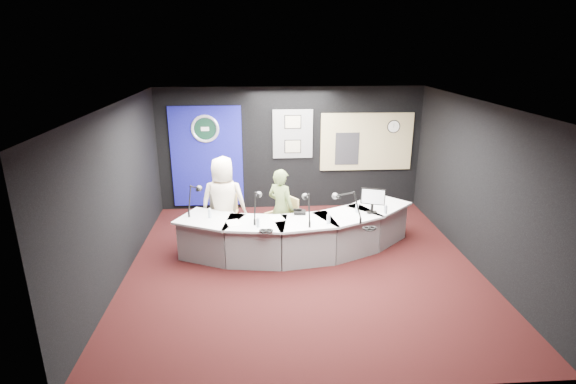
{
  "coord_description": "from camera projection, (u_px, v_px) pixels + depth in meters",
  "views": [
    {
      "loc": [
        -0.71,
        -7.02,
        3.72
      ],
      "look_at": [
        -0.2,
        0.8,
        1.1
      ],
      "focal_mm": 28.0,
      "sensor_mm": 36.0,
      "label": 1
    }
  ],
  "objects": [
    {
      "name": "armchair_right",
      "position": [
        281.0,
        222.0,
        8.48
      ],
      "size": [
        0.77,
        0.77,
        0.99
      ],
      "primitive_type": null,
      "rotation": [
        0.0,
        0.0,
        -0.97
      ],
      "color": "tan",
      "rests_on": "ground"
    },
    {
      "name": "framed_photo_upper",
      "position": [
        293.0,
        122.0,
        10.0
      ],
      "size": [
        0.34,
        0.02,
        0.27
      ],
      "primitive_type": "cube",
      "color": "gray",
      "rests_on": "pinboard"
    },
    {
      "name": "water_bottles",
      "position": [
        300.0,
        215.0,
        7.88
      ],
      "size": [
        3.23,
        0.63,
        0.18
      ],
      "primitive_type": null,
      "color": "silver",
      "rests_on": "broadcast_desk"
    },
    {
      "name": "broadcast_desk",
      "position": [
        297.0,
        233.0,
        8.26
      ],
      "size": [
        4.5,
        1.9,
        0.75
      ],
      "primitive_type": null,
      "color": "silver",
      "rests_on": "ground"
    },
    {
      "name": "armchair_left",
      "position": [
        224.0,
        220.0,
        8.53
      ],
      "size": [
        0.6,
        0.6,
        1.03
      ],
      "primitive_type": null,
      "rotation": [
        0.0,
        0.0,
        -0.04
      ],
      "color": "tan",
      "rests_on": "ground"
    },
    {
      "name": "draped_jacket",
      "position": [
        223.0,
        210.0,
        8.73
      ],
      "size": [
        0.5,
        0.12,
        0.7
      ],
      "primitive_type": "cube",
      "rotation": [
        0.0,
        0.0,
        -0.04
      ],
      "color": "slate",
      "rests_on": "armchair_left"
    },
    {
      "name": "backdrop_panel",
      "position": [
        207.0,
        157.0,
        10.16
      ],
      "size": [
        1.6,
        0.05,
        2.3
      ],
      "primitive_type": "cube",
      "color": "navy",
      "rests_on": "wall_back"
    },
    {
      "name": "ceiling",
      "position": [
        304.0,
        104.0,
        6.98
      ],
      "size": [
        6.0,
        6.0,
        0.02
      ],
      "primitive_type": "cube",
      "color": "silver",
      "rests_on": "ground"
    },
    {
      "name": "wall_front",
      "position": [
        332.0,
        281.0,
        4.58
      ],
      "size": [
        6.0,
        0.02,
        2.8
      ],
      "primitive_type": "cube",
      "color": "black",
      "rests_on": "ground"
    },
    {
      "name": "notepad",
      "position": [
        277.0,
        218.0,
        7.98
      ],
      "size": [
        0.31,
        0.38,
        0.0
      ],
      "primitive_type": "cube",
      "rotation": [
        0.0,
        0.0,
        0.27
      ],
      "color": "white",
      "rests_on": "broadcast_desk"
    },
    {
      "name": "computer_monitor",
      "position": [
        373.0,
        196.0,
        8.12
      ],
      "size": [
        0.41,
        0.17,
        0.29
      ],
      "primitive_type": "cube",
      "rotation": [
        0.0,
        0.0,
        -0.34
      ],
      "color": "black",
      "rests_on": "broadcast_desk"
    },
    {
      "name": "person_woman",
      "position": [
        281.0,
        208.0,
        8.4
      ],
      "size": [
        0.66,
        0.63,
        1.53
      ],
      "primitive_type": "imported",
      "rotation": [
        0.0,
        0.0,
        2.46
      ],
      "color": "#596B38",
      "rests_on": "ground"
    },
    {
      "name": "ground",
      "position": [
        302.0,
        266.0,
        7.86
      ],
      "size": [
        6.0,
        6.0,
        0.0
      ],
      "primitive_type": "plane",
      "color": "black",
      "rests_on": "ground"
    },
    {
      "name": "equipment_rack",
      "position": [
        347.0,
        149.0,
        10.28
      ],
      "size": [
        0.55,
        0.02,
        0.75
      ],
      "primitive_type": "cube",
      "color": "black",
      "rests_on": "booth_window_frame"
    },
    {
      "name": "booth_glow",
      "position": [
        367.0,
        142.0,
        10.28
      ],
      "size": [
        2.0,
        0.02,
        1.2
      ],
      "primitive_type": "cube",
      "color": "#FEEFA0",
      "rests_on": "booth_window_frame"
    },
    {
      "name": "headphones_near",
      "position": [
        369.0,
        228.0,
        7.5
      ],
      "size": [
        0.22,
        0.22,
        0.04
      ],
      "primitive_type": "torus",
      "color": "black",
      "rests_on": "broadcast_desk"
    },
    {
      "name": "framed_photo_lower",
      "position": [
        293.0,
        147.0,
        10.18
      ],
      "size": [
        0.34,
        0.02,
        0.27
      ],
      "primitive_type": "cube",
      "color": "gray",
      "rests_on": "pinboard"
    },
    {
      "name": "boom_mic_a",
      "position": [
        194.0,
        196.0,
        8.22
      ],
      "size": [
        0.25,
        0.73,
        0.6
      ],
      "primitive_type": null,
      "color": "black",
      "rests_on": "broadcast_desk"
    },
    {
      "name": "wall_back",
      "position": [
        290.0,
        149.0,
        10.26
      ],
      "size": [
        6.0,
        0.02,
        2.8
      ],
      "primitive_type": "cube",
      "color": "black",
      "rests_on": "ground"
    },
    {
      "name": "wall_clock",
      "position": [
        394.0,
        127.0,
        10.19
      ],
      "size": [
        0.28,
        0.01,
        0.28
      ],
      "primitive_type": "cylinder",
      "rotation": [
        1.57,
        0.0,
        0.0
      ],
      "color": "white",
      "rests_on": "booth_window_frame"
    },
    {
      "name": "seal_center",
      "position": [
        205.0,
        129.0,
        9.92
      ],
      "size": [
        0.48,
        0.01,
        0.48
      ],
      "primitive_type": "cylinder",
      "rotation": [
        1.57,
        0.0,
        0.0
      ],
      "color": "black",
      "rests_on": "backdrop_panel"
    },
    {
      "name": "boom_mic_d",
      "position": [
        348.0,
        202.0,
        7.87
      ],
      "size": [
        0.49,
        0.62,
        0.6
      ],
      "primitive_type": null,
      "color": "black",
      "rests_on": "broadcast_desk"
    },
    {
      "name": "booth_window_frame",
      "position": [
        366.0,
        142.0,
        10.29
      ],
      "size": [
        2.12,
        0.06,
        1.32
      ],
      "primitive_type": "cube",
      "color": "tan",
      "rests_on": "wall_back"
    },
    {
      "name": "person_man",
      "position": [
        224.0,
        202.0,
        8.42
      ],
      "size": [
        0.88,
        0.61,
        1.74
      ],
      "primitive_type": "imported",
      "rotation": [
        0.0,
        0.0,
        3.08
      ],
      "color": "beige",
      "rests_on": "ground"
    },
    {
      "name": "boom_mic_b",
      "position": [
        257.0,
        202.0,
        7.87
      ],
      "size": [
        0.2,
        0.73,
        0.6
      ],
      "primitive_type": null,
      "color": "black",
      "rests_on": "broadcast_desk"
    },
    {
      "name": "headphones_far",
      "position": [
        266.0,
        231.0,
        7.39
      ],
      "size": [
        0.22,
        0.22,
        0.04
      ],
      "primitive_type": "torus",
      "color": "black",
      "rests_on": "broadcast_desk"
    },
    {
      "name": "paper_stack",
      "position": [
        233.0,
        223.0,
        7.75
      ],
      "size": [
        0.3,
        0.36,
        0.0
      ],
      "primitive_type": "cube",
      "rotation": [
        0.0,
        0.0,
        0.29
      ],
      "color": "white",
      "rests_on": "broadcast_desk"
    },
    {
      "name": "pinboard",
      "position": [
        293.0,
        134.0,
        10.12
      ],
      "size": [
        0.9,
        0.04,
        1.1
      ],
      "primitive_type": "cube",
      "color": "slate",
      "rests_on": "wall_back"
    },
    {
      "name": "wall_right",
      "position": [
        479.0,
        186.0,
        7.61
      ],
      "size": [
        0.02,
        6.0,
        2.8
      ],
      "primitive_type": "cube",
      "color": "black",
      "rests_on": "ground"
    },
    {
      "name": "wall_left",
      "position": [
        118.0,
        194.0,
        7.23
      ],
      "size": [
        0.02,
        6.0,
        2.8
      ],
      "primitive_type": "cube",
      "color": "black",
      "rests_on": "ground"
    },
    {
      "name": "boom_mic_c",
      "position": [
        307.0,
        204.0,
        7.78
      ],
      "size": [
        0.16,
        0.74,
        0.6
      ],
      "primitive_type": null,
      "color": "black",
      "rests_on": "broadcast_desk"
    },
    {
      "name": "agency_seal",
      "position": [
        205.0,
        129.0,
        9.92
      ],
      "size": [
        0.63,
        0.07,
        0.63
      ],
      "primitive_type": "torus",
      "rotation": [
        1.57,
        0.0,
        0.0
      ],
      "color": "silver",
      "rests_on": "backdrop_panel"
    },
    {
      "name": "desk_phone",
      "position": [
        300.0,
        212.0,
        8.17
      ],
      "size": [
        0.23,
        0.19,
        0.05
      ],
      "primitive_type": "cube",
      "rotation": [
        0.0,
        0.0,
        -0.08
      ],
      "color": "black",
      "rests_on": "broadcast_desk"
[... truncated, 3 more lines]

